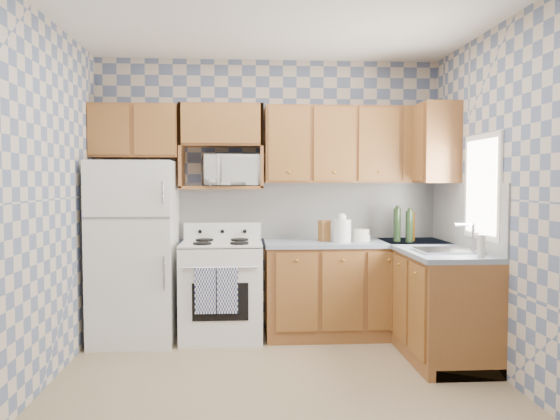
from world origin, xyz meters
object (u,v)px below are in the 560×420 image
Objects in this scene: stove_body at (222,291)px; electric_kettle at (342,231)px; microwave at (231,170)px; refrigerator at (135,252)px.

stove_body is 1.28m from electric_kettle.
stove_body is at bearing -128.92° from microwave.
stove_body is 1.16m from microwave.
microwave reaches higher than refrigerator.
electric_kettle is (1.94, -0.05, 0.19)m from refrigerator.
stove_body is at bearing 176.35° from electric_kettle.
microwave is at bearing 167.82° from electric_kettle.
refrigerator is at bearing 178.60° from electric_kettle.
microwave is at bearing 59.75° from stove_body.
electric_kettle is at bearing -3.65° from stove_body.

